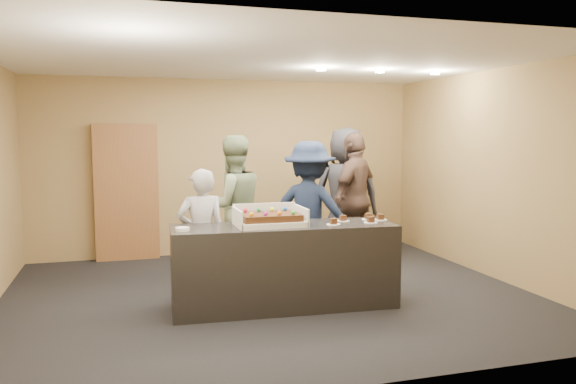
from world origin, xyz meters
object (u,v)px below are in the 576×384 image
object	(u,v)px
serving_counter	(284,266)
cake_box	(269,221)
person_sage_man	(232,207)
person_navy_man	(310,212)
storage_cabinet	(127,192)
person_server_grey	(201,236)
plate_stack	(182,229)
person_brown_extra	(355,199)
person_dark_suit	(346,195)
sheet_cake	(270,217)

from	to	relation	value
serving_counter	cake_box	xyz separation A→B (m)	(-0.16, 0.03, 0.50)
cake_box	person_sage_man	world-z (taller)	person_sage_man
person_sage_man	person_navy_man	distance (m)	1.01
storage_cabinet	person_server_grey	bearing A→B (deg)	-72.43
plate_stack	person_sage_man	distance (m)	1.65
person_server_grey	person_sage_man	size ratio (longest dim) A/B	0.81
person_brown_extra	person_dark_suit	distance (m)	0.24
sheet_cake	person_dark_suit	world-z (taller)	person_dark_suit
serving_counter	sheet_cake	bearing A→B (deg)	-176.59
sheet_cake	person_server_grey	xyz separation A→B (m)	(-0.67, 0.45, -0.25)
cake_box	person_navy_man	size ratio (longest dim) A/B	0.41
cake_box	person_server_grey	world-z (taller)	person_server_grey
person_sage_man	person_dark_suit	bearing A→B (deg)	-177.80
sheet_cake	person_server_grey	bearing A→B (deg)	146.05
cake_box	person_navy_man	world-z (taller)	person_navy_man
person_sage_man	person_navy_man	bearing A→B (deg)	139.27
cake_box	sheet_cake	size ratio (longest dim) A/B	1.17
person_server_grey	sheet_cake	bearing A→B (deg)	143.21
storage_cabinet	person_sage_man	distance (m)	1.99
storage_cabinet	sheet_cake	bearing A→B (deg)	-63.50
person_dark_suit	person_brown_extra	bearing A→B (deg)	121.03
person_navy_man	person_brown_extra	xyz separation A→B (m)	(0.92, 0.71, 0.05)
cake_box	person_brown_extra	bearing A→B (deg)	43.69
sheet_cake	person_brown_extra	bearing A→B (deg)	44.16
cake_box	person_sage_man	bearing A→B (deg)	95.75
sheet_cake	person_dark_suit	bearing A→B (deg)	48.72
sheet_cake	person_server_grey	size ratio (longest dim) A/B	0.41
person_server_grey	person_dark_suit	world-z (taller)	person_dark_suit
storage_cabinet	person_sage_man	size ratio (longest dim) A/B	1.09
cake_box	person_server_grey	size ratio (longest dim) A/B	0.48
storage_cabinet	person_dark_suit	distance (m)	3.24
person_dark_suit	person_server_grey	bearing A→B (deg)	50.45
person_sage_man	storage_cabinet	bearing A→B (deg)	-61.31
person_sage_man	cake_box	bearing A→B (deg)	83.35
plate_stack	person_server_grey	world-z (taller)	person_server_grey
cake_box	person_brown_extra	size ratio (longest dim) A/B	0.38
serving_counter	person_sage_man	size ratio (longest dim) A/B	1.30
person_navy_man	sheet_cake	bearing A→B (deg)	84.76
serving_counter	person_brown_extra	distance (m)	2.28
storage_cabinet	person_brown_extra	size ratio (longest dim) A/B	1.07
plate_stack	person_navy_man	size ratio (longest dim) A/B	0.08
person_server_grey	person_navy_man	distance (m)	1.50
plate_stack	person_server_grey	distance (m)	0.60
serving_counter	person_sage_man	xyz separation A→B (m)	(-0.30, 1.39, 0.48)
storage_cabinet	person_brown_extra	distance (m)	3.36
person_navy_man	person_dark_suit	distance (m)	1.29
serving_counter	sheet_cake	distance (m)	0.57
storage_cabinet	plate_stack	xyz separation A→B (m)	(0.52, -2.95, -0.09)
person_dark_suit	plate_stack	bearing A→B (deg)	55.84
person_dark_suit	person_sage_man	bearing A→B (deg)	33.60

